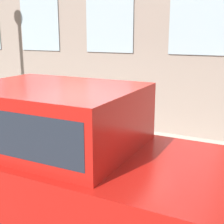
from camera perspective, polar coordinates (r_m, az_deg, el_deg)
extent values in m
plane|color=#514F4C|center=(5.82, -4.07, -12.46)|extent=(80.00, 80.00, 0.00)
cube|color=#A8A093|center=(7.01, 2.28, -7.14)|extent=(3.00, 60.00, 0.12)
cube|color=#8C9EA8|center=(7.61, 15.78, 18.29)|extent=(0.03, 1.36, 2.19)
cube|color=#8C9EA8|center=(8.38, -0.52, 18.35)|extent=(0.03, 1.36, 2.19)
cube|color=#8C9EA8|center=(9.65, -13.24, 17.44)|extent=(0.03, 1.36, 2.19)
cylinder|color=gold|center=(6.15, -3.23, -9.48)|extent=(0.30, 0.30, 0.04)
cylinder|color=gold|center=(6.02, -3.28, -6.62)|extent=(0.22, 0.22, 0.70)
sphere|color=#A4891E|center=(5.91, -3.32, -3.46)|extent=(0.23, 0.23, 0.23)
cylinder|color=black|center=(5.89, -3.33, -2.82)|extent=(0.08, 0.08, 0.09)
cylinder|color=gold|center=(5.92, -1.95, -6.11)|extent=(0.09, 0.10, 0.09)
cylinder|color=gold|center=(6.07, -4.59, -5.63)|extent=(0.09, 0.10, 0.09)
cylinder|color=#726651|center=(5.85, 3.04, -7.12)|extent=(0.11, 0.11, 0.72)
cylinder|color=#726651|center=(5.98, 3.63, -6.65)|extent=(0.11, 0.11, 0.72)
cube|color=white|center=(5.72, 3.43, -0.98)|extent=(0.20, 0.14, 0.54)
cylinder|color=white|center=(5.59, 2.86, -1.18)|extent=(0.08, 0.08, 0.51)
cylinder|color=white|center=(5.84, 3.98, -0.54)|extent=(0.08, 0.08, 0.51)
sphere|color=#8C6647|center=(5.63, 3.48, 2.85)|extent=(0.24, 0.24, 0.24)
cylinder|color=black|center=(6.15, -16.26, -7.46)|extent=(0.24, 0.79, 0.79)
cylinder|color=black|center=(4.79, 11.21, -13.56)|extent=(0.24, 0.79, 0.79)
cube|color=#A5140F|center=(4.51, -10.34, -10.11)|extent=(1.98, 4.72, 0.74)
cube|color=#A5140F|center=(4.25, -10.80, -0.60)|extent=(1.75, 2.27, 0.80)
cube|color=#1E232D|center=(4.25, -10.80, -0.60)|extent=(1.76, 2.09, 0.51)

